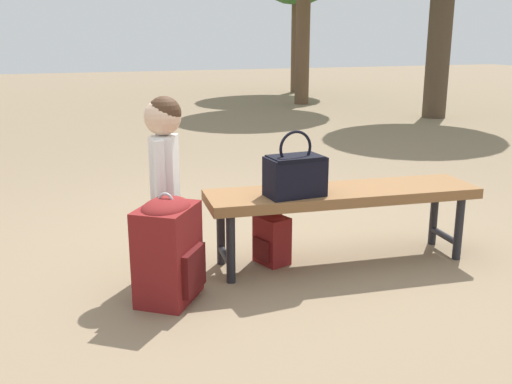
{
  "coord_description": "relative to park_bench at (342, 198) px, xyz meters",
  "views": [
    {
      "loc": [
        1.17,
        3.07,
        1.31
      ],
      "look_at": [
        0.02,
        0.08,
        0.45
      ],
      "focal_mm": 40.86,
      "sensor_mm": 36.0,
      "label": 1
    }
  ],
  "objects": [
    {
      "name": "ground_plane",
      "position": [
        0.47,
        -0.19,
        -0.39
      ],
      "size": [
        40.0,
        40.0,
        0.0
      ],
      "primitive_type": "plane",
      "color": "#7F6B51",
      "rests_on": "ground"
    },
    {
      "name": "backpack_large",
      "position": [
        1.07,
        0.14,
        -0.11
      ],
      "size": [
        0.4,
        0.42,
        0.57
      ],
      "color": "maroon",
      "rests_on": "ground"
    },
    {
      "name": "backpack_small",
      "position": [
        0.39,
        -0.13,
        -0.23
      ],
      "size": [
        0.21,
        0.23,
        0.33
      ],
      "color": "maroon",
      "rests_on": "ground"
    },
    {
      "name": "child_standing",
      "position": [
        0.99,
        -0.24,
        0.28
      ],
      "size": [
        0.2,
        0.25,
        1.0
      ],
      "color": "#CCCC8C",
      "rests_on": "ground"
    },
    {
      "name": "handbag",
      "position": [
        0.32,
        0.03,
        0.18
      ],
      "size": [
        0.33,
        0.2,
        0.37
      ],
      "color": "black",
      "rests_on": "park_bench"
    },
    {
      "name": "park_bench",
      "position": [
        0.0,
        0.0,
        0.0
      ],
      "size": [
        1.64,
        0.58,
        0.45
      ],
      "color": "brown",
      "rests_on": "ground"
    }
  ]
}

